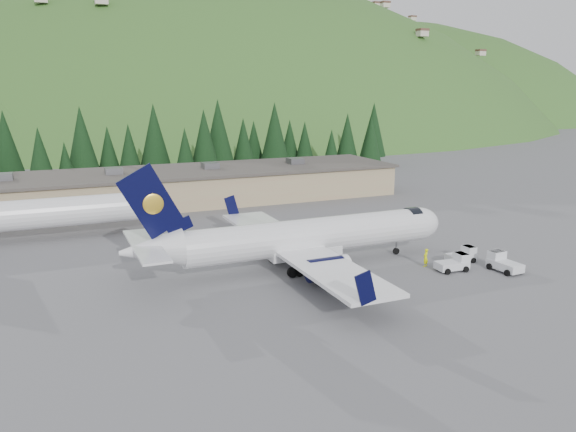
% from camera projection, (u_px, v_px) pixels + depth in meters
% --- Properties ---
extents(ground, '(600.00, 600.00, 0.00)m').
position_uv_depth(ground, '(311.00, 266.00, 57.62)').
color(ground, '#58585C').
extents(airliner, '(34.40, 32.23, 11.46)m').
position_uv_depth(airliner, '(302.00, 238.00, 56.55)').
color(airliner, white).
rests_on(airliner, ground).
extents(second_airliner, '(27.50, 11.00, 10.05)m').
position_uv_depth(second_airliner, '(44.00, 212.00, 67.06)').
color(second_airliner, white).
rests_on(second_airliner, ground).
extents(baggage_tug_a, '(3.31, 2.11, 1.72)m').
position_uv_depth(baggage_tug_a, '(455.00, 263.00, 56.04)').
color(baggage_tug_a, silver).
rests_on(baggage_tug_a, ground).
extents(baggage_tug_b, '(3.04, 1.86, 1.62)m').
position_uv_depth(baggage_tug_b, '(463.00, 255.00, 58.87)').
color(baggage_tug_b, silver).
rests_on(baggage_tug_b, ground).
extents(baggage_tug_c, '(2.27, 3.53, 1.82)m').
position_uv_depth(baggage_tug_c, '(503.00, 263.00, 55.99)').
color(baggage_tug_c, silver).
rests_on(baggage_tug_c, ground).
extents(terminal_building, '(71.00, 17.00, 6.10)m').
position_uv_depth(terminal_building, '(180.00, 186.00, 89.18)').
color(terminal_building, tan).
rests_on(terminal_building, ground).
extents(ramp_worker, '(0.82, 0.71, 1.89)m').
position_uv_depth(ramp_worker, '(426.00, 258.00, 57.23)').
color(ramp_worker, '#E0EC04').
rests_on(ramp_worker, ground).
extents(tree_line, '(111.53, 16.23, 14.48)m').
position_uv_depth(tree_line, '(154.00, 142.00, 109.73)').
color(tree_line, black).
rests_on(tree_line, ground).
extents(hills, '(614.00, 330.00, 300.00)m').
position_uv_depth(hills, '(228.00, 292.00, 282.43)').
color(hills, '#2A501A').
rests_on(hills, ground).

